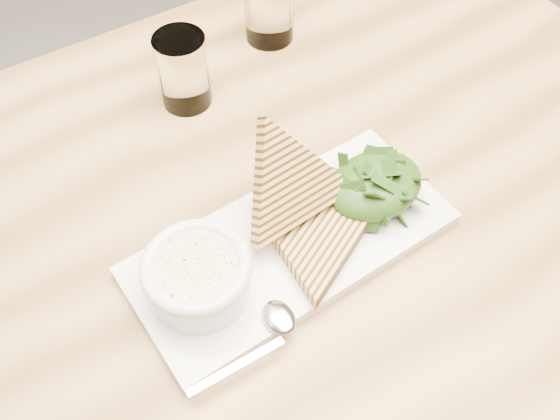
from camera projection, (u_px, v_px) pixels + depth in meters
floor at (251, 324)px, 1.45m from camera, size 6.00×6.00×0.00m
table_top at (252, 223)px, 0.74m from camera, size 1.24×0.87×0.04m
table_leg_br at (373, 98)px, 1.39m from camera, size 0.06×0.06×0.70m
platter at (291, 244)px, 0.69m from camera, size 0.36×0.17×0.02m
soup_bowl at (199, 280)px, 0.63m from camera, size 0.10×0.10×0.04m
soup at (196, 267)px, 0.61m from camera, size 0.09×0.09×0.01m
bowl_rim at (196, 266)px, 0.61m from camera, size 0.11×0.11×0.01m
sandwich_flat at (315, 240)px, 0.67m from camera, size 0.21×0.21×0.02m
sandwich_lean at (291, 185)px, 0.66m from camera, size 0.16×0.17×0.18m
salad_base at (375, 185)px, 0.70m from camera, size 0.12×0.09×0.04m
arugula_pile at (376, 182)px, 0.70m from camera, size 0.11×0.10×0.05m
spoon_bowl at (279, 317)px, 0.62m from camera, size 0.03×0.04×0.01m
spoon_handle at (236, 366)px, 0.59m from camera, size 0.10×0.02×0.00m
glass_near at (183, 71)px, 0.79m from camera, size 0.07×0.07×0.10m
glass_far at (269, 5)px, 0.87m from camera, size 0.07×0.07×0.11m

